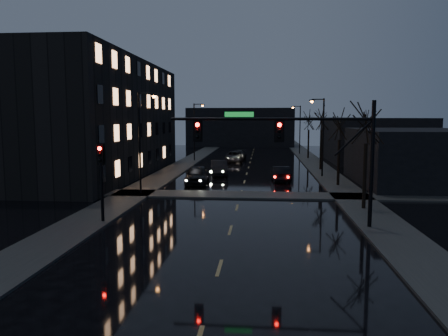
% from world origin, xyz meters
% --- Properties ---
extents(ground, '(160.00, 160.00, 0.00)m').
position_xyz_m(ground, '(0.00, 0.00, 0.00)').
color(ground, black).
rests_on(ground, ground).
extents(sidewalk_left, '(3.00, 140.00, 0.12)m').
position_xyz_m(sidewalk_left, '(-8.50, 35.00, 0.06)').
color(sidewalk_left, '#2D2D2B').
rests_on(sidewalk_left, ground).
extents(sidewalk_right, '(3.00, 140.00, 0.12)m').
position_xyz_m(sidewalk_right, '(8.50, 35.00, 0.06)').
color(sidewalk_right, '#2D2D2B').
rests_on(sidewalk_right, ground).
extents(sidewalk_cross, '(40.00, 3.00, 0.12)m').
position_xyz_m(sidewalk_cross, '(0.00, 18.50, 0.06)').
color(sidewalk_cross, '#2D2D2B').
rests_on(sidewalk_cross, ground).
extents(apartment_block, '(12.00, 30.00, 12.00)m').
position_xyz_m(apartment_block, '(-16.50, 30.00, 6.00)').
color(apartment_block, black).
rests_on(apartment_block, ground).
extents(commercial_right_near, '(10.00, 14.00, 5.00)m').
position_xyz_m(commercial_right_near, '(15.50, 26.00, 2.50)').
color(commercial_right_near, black).
rests_on(commercial_right_near, ground).
extents(commercial_right_far, '(12.00, 18.00, 6.00)m').
position_xyz_m(commercial_right_far, '(17.00, 48.00, 3.00)').
color(commercial_right_far, black).
rests_on(commercial_right_far, ground).
extents(far_block, '(22.00, 10.00, 8.00)m').
position_xyz_m(far_block, '(-3.00, 78.00, 4.00)').
color(far_block, black).
rests_on(far_block, ground).
extents(signal_mast, '(11.11, 0.41, 7.00)m').
position_xyz_m(signal_mast, '(3.85, 9.00, 4.87)').
color(signal_mast, black).
rests_on(signal_mast, ground).
extents(signal_pole_left, '(0.35, 0.41, 4.53)m').
position_xyz_m(signal_pole_left, '(-7.50, 8.99, 3.01)').
color(signal_pole_left, black).
rests_on(signal_pole_left, ground).
extents(tree_near, '(3.52, 3.52, 8.08)m').
position_xyz_m(tree_near, '(8.40, 14.00, 6.22)').
color(tree_near, black).
rests_on(tree_near, ground).
extents(tree_mid_a, '(3.30, 3.30, 7.58)m').
position_xyz_m(tree_mid_a, '(8.40, 24.00, 5.83)').
color(tree_mid_a, black).
rests_on(tree_mid_a, ground).
extents(tree_mid_b, '(3.74, 3.74, 8.59)m').
position_xyz_m(tree_mid_b, '(8.40, 36.00, 6.61)').
color(tree_mid_b, black).
rests_on(tree_mid_b, ground).
extents(tree_far, '(3.43, 3.43, 7.88)m').
position_xyz_m(tree_far, '(8.40, 50.00, 6.06)').
color(tree_far, black).
rests_on(tree_far, ground).
extents(streetlight_l_near, '(1.53, 0.28, 8.00)m').
position_xyz_m(streetlight_l_near, '(-7.58, 18.00, 4.77)').
color(streetlight_l_near, black).
rests_on(streetlight_l_near, ground).
extents(streetlight_l_far, '(1.53, 0.28, 8.00)m').
position_xyz_m(streetlight_l_far, '(-7.58, 45.00, 4.77)').
color(streetlight_l_far, black).
rests_on(streetlight_l_far, ground).
extents(streetlight_r_mid, '(1.53, 0.28, 8.00)m').
position_xyz_m(streetlight_r_mid, '(7.58, 30.00, 4.77)').
color(streetlight_r_mid, black).
rests_on(streetlight_r_mid, ground).
extents(streetlight_r_far, '(1.53, 0.28, 8.00)m').
position_xyz_m(streetlight_r_far, '(7.58, 58.00, 4.77)').
color(streetlight_r_far, black).
rests_on(streetlight_r_far, ground).
extents(oncoming_car_a, '(2.25, 5.07, 1.70)m').
position_xyz_m(oncoming_car_a, '(-4.25, 24.16, 0.85)').
color(oncoming_car_a, black).
rests_on(oncoming_car_a, ground).
extents(oncoming_car_b, '(2.30, 4.96, 1.57)m').
position_xyz_m(oncoming_car_b, '(-2.85, 30.34, 0.79)').
color(oncoming_car_b, black).
rests_on(oncoming_car_b, ground).
extents(oncoming_car_c, '(2.50, 5.29, 1.46)m').
position_xyz_m(oncoming_car_c, '(-2.19, 44.73, 0.73)').
color(oncoming_car_c, black).
rests_on(oncoming_car_c, ground).
extents(oncoming_car_d, '(2.38, 4.82, 1.35)m').
position_xyz_m(oncoming_car_d, '(-1.80, 47.87, 0.67)').
color(oncoming_car_d, black).
rests_on(oncoming_car_d, ground).
extents(lead_car, '(1.94, 4.51, 1.45)m').
position_xyz_m(lead_car, '(3.42, 26.67, 0.72)').
color(lead_car, black).
rests_on(lead_car, ground).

